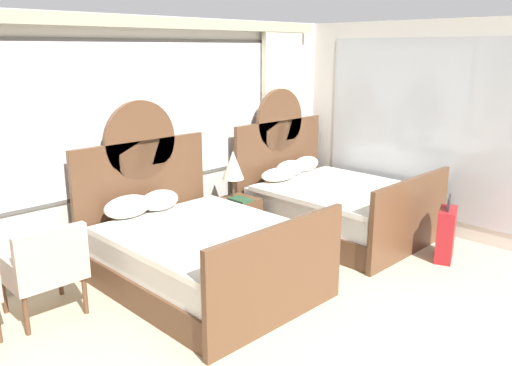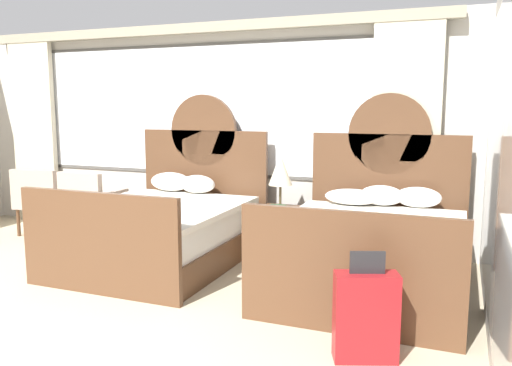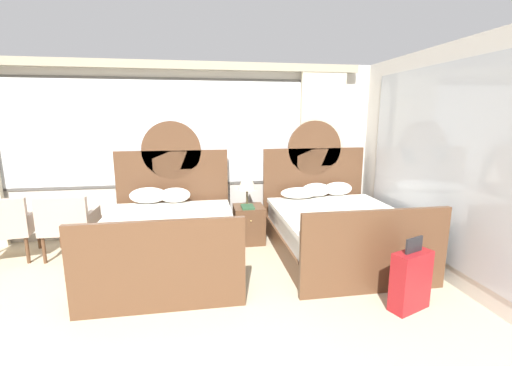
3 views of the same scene
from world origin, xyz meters
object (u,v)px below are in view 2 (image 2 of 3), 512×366
Objects in this scene: bed_near_window at (163,227)px; bed_near_mirror at (371,247)px; suitcase_on_floor at (366,316)px; armchair_by_window_centre at (44,197)px; armchair_by_window_left at (91,201)px; table_lamp_on_nightstand at (280,170)px; nightstand_between_beds at (280,232)px; book_on_nightstand at (275,208)px.

bed_near_window and bed_near_mirror have the same top height.
suitcase_on_floor is (0.20, -1.44, -0.08)m from bed_near_mirror.
bed_near_mirror is 2.42× the size of armchair_by_window_centre.
suitcase_on_floor is at bearing -26.94° from armchair_by_window_left.
armchair_by_window_left is at bearing -175.27° from table_lamp_on_nightstand.
nightstand_between_beds is at bearing 2.57° from armchair_by_window_centre.
bed_near_mirror is at bearing 97.84° from suitcase_on_floor.
bed_near_mirror reaches higher than armchair_by_window_centre.
armchair_by_window_left is 1.00× the size of armchair_by_window_centre.
bed_near_window is at bearing -19.89° from armchair_by_window_left.
bed_near_window is 2.18m from armchair_by_window_centre.
armchair_by_window_centre is at bearing 179.93° from armchair_by_window_left.
table_lamp_on_nightstand is 0.68× the size of armchair_by_window_centre.
bed_near_window reaches higher than suitcase_on_floor.
bed_near_mirror reaches higher than suitcase_on_floor.
table_lamp_on_nightstand is (-1.13, 0.68, 0.59)m from bed_near_mirror.
armchair_by_window_left is at bearing 160.11° from bed_near_window.
book_on_nightstand is at bearing 124.12° from suitcase_on_floor.
armchair_by_window_left is at bearing -0.07° from armchair_by_window_centre.
table_lamp_on_nightstand is 2.51m from armchair_by_window_left.
bed_near_mirror is (2.23, 0.01, 0.00)m from bed_near_window.
bed_near_window is at bearing 149.49° from suitcase_on_floor.
bed_near_mirror is 3.56× the size of table_lamp_on_nightstand.
bed_near_window is 2.23m from bed_near_mirror.
bed_near_window is 8.16× the size of book_on_nightstand.
armchair_by_window_centre is (-3.22, -0.20, -0.48)m from table_lamp_on_nightstand.
book_on_nightstand is at bearing -94.65° from table_lamp_on_nightstand.
bed_near_mirror reaches higher than book_on_nightstand.
nightstand_between_beds is 0.75× the size of suitcase_on_floor.
armchair_by_window_centre is (-3.21, -0.06, -0.08)m from book_on_nightstand.
armchair_by_window_left is (-2.47, -0.15, 0.21)m from nightstand_between_beds.
bed_near_window is 2.84× the size of suitcase_on_floor.
armchair_by_window_left is (-2.45, -0.20, -0.48)m from table_lamp_on_nightstand.
table_lamp_on_nightstand is at bearing 4.73° from armchair_by_window_left.
bed_near_window reaches higher than book_on_nightstand.
bed_near_window reaches higher than nightstand_between_beds.
armchair_by_window_left is at bearing 153.06° from suitcase_on_floor.
armchair_by_window_centre is 1.17× the size of suitcase_on_floor.
bed_near_window is 1.00× the size of bed_near_mirror.
book_on_nightstand is (1.09, 0.55, 0.20)m from bed_near_window.
armchair_by_window_left is at bearing 172.34° from bed_near_mirror.
suitcase_on_floor is (3.78, -1.92, -0.19)m from armchair_by_window_left.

